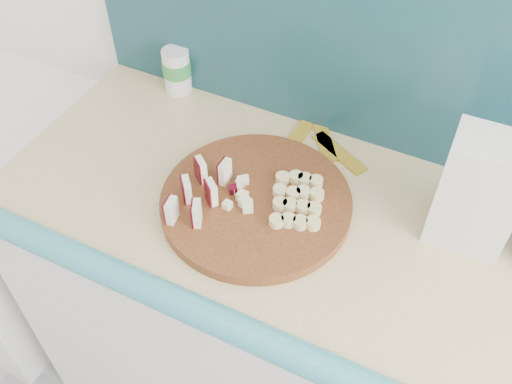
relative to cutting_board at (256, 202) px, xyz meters
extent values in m
cube|color=#D8BD7F|center=(0.53, 0.02, -0.03)|extent=(2.20, 0.60, 0.03)
cylinder|color=#48210F|center=(0.00, 0.00, 0.00)|extent=(0.51, 0.51, 0.03)
cube|color=beige|center=(-0.13, -0.13, 0.04)|extent=(0.02, 0.04, 0.06)
cube|color=#420410|center=(-0.13, -0.13, 0.04)|extent=(0.01, 0.03, 0.06)
cube|color=beige|center=(-0.13, -0.06, 0.04)|extent=(0.02, 0.04, 0.06)
cube|color=#420410|center=(-0.14, -0.07, 0.04)|extent=(0.01, 0.03, 0.06)
cube|color=beige|center=(-0.13, 0.00, 0.04)|extent=(0.02, 0.04, 0.06)
cube|color=#420410|center=(-0.14, 0.00, 0.04)|extent=(0.01, 0.03, 0.06)
cube|color=beige|center=(-0.08, -0.11, 0.04)|extent=(0.02, 0.04, 0.06)
cube|color=#420410|center=(-0.08, -0.11, 0.04)|extent=(0.01, 0.03, 0.06)
cube|color=beige|center=(-0.08, -0.05, 0.04)|extent=(0.02, 0.04, 0.06)
cube|color=#420410|center=(-0.09, -0.05, 0.04)|extent=(0.01, 0.03, 0.06)
cube|color=beige|center=(-0.08, 0.02, 0.04)|extent=(0.02, 0.04, 0.06)
cube|color=#420410|center=(-0.09, 0.01, 0.04)|extent=(0.01, 0.03, 0.06)
cube|color=#FBF3C9|center=(-0.02, 0.00, 0.02)|extent=(0.02, 0.02, 0.02)
cube|color=#FBF3C9|center=(-0.02, 0.01, 0.02)|extent=(0.02, 0.02, 0.02)
cube|color=#420410|center=(-0.03, 0.02, 0.02)|extent=(0.02, 0.02, 0.02)
cube|color=#FBF3C9|center=(-0.03, 0.00, 0.02)|extent=(0.02, 0.02, 0.02)
cube|color=#FBF3C9|center=(-0.04, -0.01, 0.02)|extent=(0.02, 0.02, 0.02)
cube|color=#FBF3C9|center=(-0.04, -0.03, 0.02)|extent=(0.02, 0.02, 0.02)
cube|color=#FBF3C9|center=(-0.02, -0.02, 0.02)|extent=(0.02, 0.02, 0.02)
cube|color=#FBF3C9|center=(0.00, -0.02, 0.02)|extent=(0.02, 0.02, 0.02)
cylinder|color=#D7C783|center=(0.07, -0.04, 0.02)|extent=(0.03, 0.03, 0.02)
cylinder|color=#D7C783|center=(0.09, -0.03, 0.02)|extent=(0.03, 0.03, 0.02)
cylinder|color=#D7C783|center=(0.11, -0.03, 0.02)|extent=(0.03, 0.03, 0.02)
cylinder|color=#D7C783|center=(0.14, -0.02, 0.02)|extent=(0.03, 0.03, 0.02)
cylinder|color=#D7C783|center=(0.05, 0.00, 0.02)|extent=(0.03, 0.03, 0.02)
cylinder|color=#D7C783|center=(0.08, 0.00, 0.02)|extent=(0.03, 0.03, 0.02)
cylinder|color=#D7C783|center=(0.10, 0.01, 0.02)|extent=(0.03, 0.03, 0.02)
cylinder|color=#D7C783|center=(0.12, 0.02, 0.02)|extent=(0.03, 0.03, 0.02)
cylinder|color=#D7C783|center=(0.04, 0.04, 0.02)|extent=(0.03, 0.03, 0.02)
cylinder|color=#D7C783|center=(0.07, 0.04, 0.02)|extent=(0.03, 0.03, 0.02)
cylinder|color=#D7C783|center=(0.09, 0.05, 0.02)|extent=(0.03, 0.03, 0.02)
cylinder|color=#D7C783|center=(0.11, 0.06, 0.02)|extent=(0.03, 0.03, 0.02)
cylinder|color=#D7C783|center=(0.03, 0.07, 0.02)|extent=(0.03, 0.03, 0.02)
cylinder|color=#D7C783|center=(0.05, 0.08, 0.02)|extent=(0.03, 0.03, 0.02)
cylinder|color=#D7C783|center=(0.08, 0.09, 0.02)|extent=(0.03, 0.03, 0.02)
cylinder|color=#D7C783|center=(0.10, 0.10, 0.02)|extent=(0.03, 0.03, 0.02)
cube|color=silver|center=(0.41, 0.12, 0.11)|extent=(0.15, 0.11, 0.25)
cylinder|color=silver|center=(-0.36, 0.28, 0.05)|extent=(0.07, 0.07, 0.12)
cylinder|color=#32893D|center=(-0.36, 0.28, 0.06)|extent=(0.07, 0.07, 0.04)
cube|color=gold|center=(-0.01, 0.24, -0.01)|extent=(0.04, 0.16, 0.01)
cube|color=gold|center=(0.05, 0.26, -0.01)|extent=(0.11, 0.15, 0.01)
cube|color=gold|center=(0.10, 0.23, -0.01)|extent=(0.16, 0.10, 0.01)
camera|label=1|loc=(0.36, -0.72, 0.90)|focal=40.00mm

